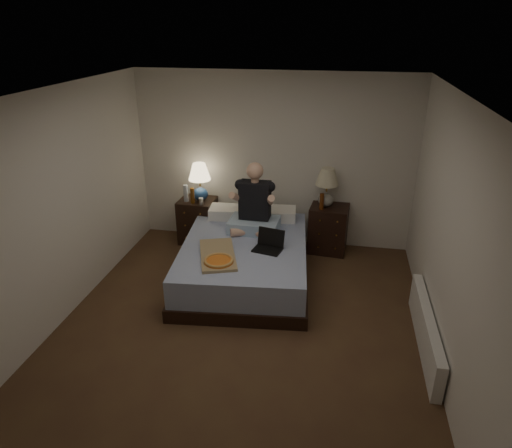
% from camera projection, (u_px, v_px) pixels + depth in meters
% --- Properties ---
extents(floor, '(4.00, 4.50, 0.00)m').
position_uv_depth(floor, '(241.00, 327.00, 5.05)').
color(floor, brown).
rests_on(floor, ground).
extents(ceiling, '(4.00, 4.50, 0.00)m').
position_uv_depth(ceiling, '(237.00, 95.00, 4.03)').
color(ceiling, white).
rests_on(ceiling, ground).
extents(wall_back, '(4.00, 0.00, 2.50)m').
position_uv_depth(wall_back, '(273.00, 161.00, 6.56)').
color(wall_back, silver).
rests_on(wall_back, ground).
extents(wall_front, '(4.00, 0.00, 2.50)m').
position_uv_depth(wall_front, '(152.00, 387.00, 2.52)').
color(wall_front, silver).
rests_on(wall_front, ground).
extents(wall_left, '(0.00, 4.50, 2.50)m').
position_uv_depth(wall_left, '(57.00, 210.00, 4.87)').
color(wall_left, silver).
rests_on(wall_left, ground).
extents(wall_right, '(0.00, 4.50, 2.50)m').
position_uv_depth(wall_right, '(451.00, 240.00, 4.20)').
color(wall_right, silver).
rests_on(wall_right, ground).
extents(bed, '(1.74, 2.20, 0.52)m').
position_uv_depth(bed, '(245.00, 261.00, 5.89)').
color(bed, '#5971B2').
rests_on(bed, floor).
extents(nightstand_left, '(0.53, 0.48, 0.67)m').
position_uv_depth(nightstand_left, '(198.00, 220.00, 6.89)').
color(nightstand_left, black).
rests_on(nightstand_left, floor).
extents(nightstand_right, '(0.57, 0.52, 0.69)m').
position_uv_depth(nightstand_right, '(328.00, 228.00, 6.61)').
color(nightstand_right, black).
rests_on(nightstand_right, floor).
extents(lamp_left, '(0.38, 0.38, 0.56)m').
position_uv_depth(lamp_left, '(200.00, 182.00, 6.63)').
color(lamp_left, '#264E8D').
rests_on(lamp_left, nightstand_left).
extents(lamp_right, '(0.33, 0.33, 0.56)m').
position_uv_depth(lamp_right, '(327.00, 187.00, 6.36)').
color(lamp_right, gray).
rests_on(lamp_right, nightstand_right).
extents(water_bottle, '(0.07, 0.07, 0.25)m').
position_uv_depth(water_bottle, '(186.00, 193.00, 6.65)').
color(water_bottle, silver).
rests_on(water_bottle, nightstand_left).
extents(soda_can, '(0.07, 0.07, 0.10)m').
position_uv_depth(soda_can, '(201.00, 201.00, 6.56)').
color(soda_can, silver).
rests_on(soda_can, nightstand_left).
extents(beer_bottle_left, '(0.06, 0.06, 0.23)m').
position_uv_depth(beer_bottle_left, '(192.00, 196.00, 6.59)').
color(beer_bottle_left, '#63380E').
rests_on(beer_bottle_left, nightstand_left).
extents(beer_bottle_right, '(0.06, 0.06, 0.23)m').
position_uv_depth(beer_bottle_right, '(322.00, 201.00, 6.32)').
color(beer_bottle_right, '#57280C').
rests_on(beer_bottle_right, nightstand_right).
extents(person, '(0.68, 0.54, 0.93)m').
position_uv_depth(person, '(254.00, 198.00, 5.94)').
color(person, black).
rests_on(person, bed).
extents(laptop, '(0.39, 0.35, 0.24)m').
position_uv_depth(laptop, '(268.00, 242.00, 5.55)').
color(laptop, black).
rests_on(laptop, bed).
extents(pizza_box, '(0.62, 0.85, 0.08)m').
position_uv_depth(pizza_box, '(219.00, 261.00, 5.26)').
color(pizza_box, tan).
rests_on(pizza_box, bed).
extents(radiator, '(0.10, 1.60, 0.40)m').
position_uv_depth(radiator, '(426.00, 330.00, 4.67)').
color(radiator, silver).
rests_on(radiator, floor).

